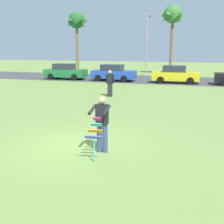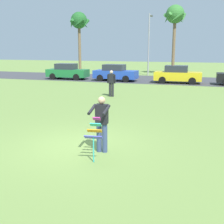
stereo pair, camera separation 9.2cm
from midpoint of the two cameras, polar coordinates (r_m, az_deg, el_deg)
name	(u,v)px [view 2 (the right image)]	position (r m, az deg, el deg)	size (l,w,h in m)	color
ground_plane	(79,146)	(9.53, -6.21, -6.72)	(120.00, 120.00, 0.00)	olive
road_strip	(166,80)	(29.63, 10.71, 6.28)	(120.00, 8.00, 0.01)	#424247
person_kite_flyer	(102,122)	(8.67, -1.78, -2.04)	(0.55, 0.66, 1.73)	#384772
kite_held	(95,133)	(8.09, -3.16, -4.10)	(0.53, 0.68, 1.20)	#D83399
parked_car_green	(67,72)	(30.12, -8.77, 7.92)	(4.24, 1.91, 1.60)	#1E7238
parked_car_blue	(115,73)	(28.19, 0.75, 7.76)	(4.26, 1.96, 1.60)	#2347B7
parked_car_yellow	(177,75)	(27.04, 12.97, 7.24)	(4.25, 1.94, 1.60)	yellow
palm_tree_left_near	(79,23)	(39.07, -6.50, 17.21)	(2.58, 2.71, 7.71)	brown
palm_tree_right_near	(175,17)	(35.58, 12.48, 17.94)	(2.58, 2.71, 8.02)	brown
streetlight_pole	(149,41)	(34.71, 7.45, 13.89)	(0.24, 1.65, 7.00)	#9E9EA3
person_walker_near	(111,83)	(18.92, 0.01, 5.88)	(0.57, 0.23, 1.73)	#26262B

